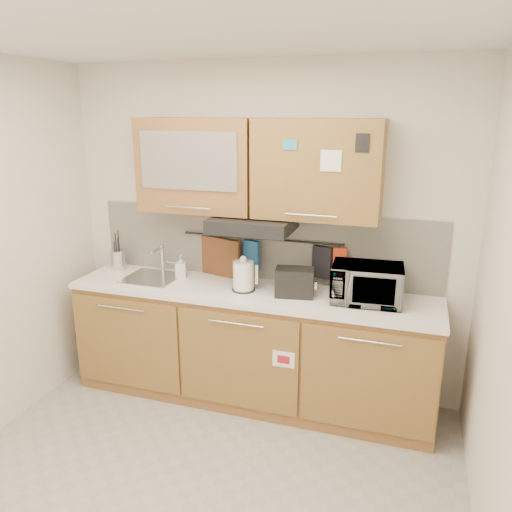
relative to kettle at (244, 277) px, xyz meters
The scene contains 19 objects.
floor 1.56m from the kettle, 87.75° to the right, with size 3.20×3.20×0.00m, color #9E9993.
ceiling 1.96m from the kettle, 87.75° to the right, with size 3.20×3.20×0.00m, color white.
wall_back 0.43m from the kettle, 82.16° to the left, with size 3.20×3.20×0.00m, color silver.
base_cabinet 0.63m from the kettle, 29.10° to the left, with size 2.80×0.64×0.88m.
countertop 0.14m from the kettle, 26.79° to the left, with size 2.82×0.62×0.04m, color white.
backsplash 0.37m from the kettle, 81.87° to the left, with size 2.80×0.02×0.56m, color silver.
upper_cabinets 0.82m from the kettle, 75.27° to the left, with size 1.82×0.37×0.70m.
range_hood 0.40m from the kettle, 61.11° to the left, with size 0.60×0.46×0.10m, color black.
sink 0.81m from the kettle, behind, with size 0.42×0.40×0.26m.
utensil_rail 0.37m from the kettle, 80.80° to the left, with size 0.02×0.02×1.30m, color black.
utensil_crock 1.21m from the kettle, behind, with size 0.14×0.14×0.33m.
kettle is the anchor object (origin of this frame).
toaster 0.39m from the kettle, ahead, with size 0.30×0.21×0.21m.
microwave 0.91m from the kettle, ahead, with size 0.49×0.33×0.27m, color #999999.
soap_bottle 0.60m from the kettle, 167.06° to the left, with size 0.08×0.09×0.19m, color #999999.
cutting_board 0.40m from the kettle, 137.55° to the left, with size 0.37×0.03×0.46m, color brown.
oven_mitt 0.29m from the kettle, 95.58° to the left, with size 0.14×0.03×0.23m, color #205595.
dark_pouch 0.61m from the kettle, 26.21° to the left, with size 0.16×0.04×0.25m, color black.
pot_holder 0.73m from the kettle, 21.94° to the left, with size 0.12×0.02×0.15m, color red.
Camera 1 is at (1.14, -2.19, 2.23)m, focal length 35.00 mm.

